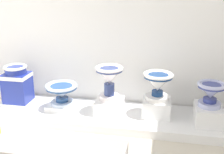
{
  "coord_description": "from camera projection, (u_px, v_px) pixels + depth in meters",
  "views": [
    {
      "loc": [
        2.47,
        -0.83,
        1.63
      ],
      "look_at": [
        1.87,
        2.28,
        0.58
      ],
      "focal_mm": 44.22,
      "sensor_mm": 36.0,
      "label": 1
    }
  ],
  "objects": [
    {
      "name": "antique_toilet_central_ornate",
      "position": [
        62.0,
        91.0,
        3.53
      ],
      "size": [
        0.41,
        0.41,
        0.27
      ],
      "color": "silver",
      "rests_on": "plinth_block_central_ornate"
    },
    {
      "name": "plinth_block_pale_glazed",
      "position": [
        19.0,
        102.0,
        3.74
      ],
      "size": [
        0.39,
        0.29,
        0.04
      ],
      "primitive_type": "cube",
      "color": "white",
      "rests_on": "display_platform"
    },
    {
      "name": "antique_toilet_pale_glazed",
      "position": [
        17.0,
        83.0,
        3.65
      ],
      "size": [
        0.33,
        0.3,
        0.5
      ],
      "color": "navy",
      "rests_on": "plinth_block_pale_glazed"
    },
    {
      "name": "plinth_block_central_ornate",
      "position": [
        63.0,
        106.0,
        3.6
      ],
      "size": [
        0.38,
        0.31,
        0.06
      ],
      "primitive_type": "cube",
      "color": "white",
      "rests_on": "display_platform"
    },
    {
      "name": "plinth_block_leftmost",
      "position": [
        208.0,
        114.0,
        3.2
      ],
      "size": [
        0.3,
        0.39,
        0.21
      ],
      "primitive_type": "cube",
      "color": "white",
      "rests_on": "display_platform"
    },
    {
      "name": "antique_toilet_tall_cobalt",
      "position": [
        158.0,
        83.0,
        3.3
      ],
      "size": [
        0.36,
        0.36,
        0.34
      ],
      "color": "white",
      "rests_on": "plinth_block_tall_cobalt"
    },
    {
      "name": "antique_toilet_leftmost",
      "position": [
        211.0,
        92.0,
        3.11
      ],
      "size": [
        0.32,
        0.32,
        0.29
      ],
      "color": "#B3B8E3",
      "rests_on": "plinth_block_leftmost"
    },
    {
      "name": "plinth_block_tall_cobalt",
      "position": [
        157.0,
        107.0,
        3.4
      ],
      "size": [
        0.34,
        0.33,
        0.2
      ],
      "primitive_type": "cube",
      "color": "white",
      "rests_on": "display_platform"
    },
    {
      "name": "plinth_block_rightmost",
      "position": [
        109.0,
        106.0,
        3.48
      ],
      "size": [
        0.34,
        0.36,
        0.17
      ],
      "primitive_type": "cube",
      "color": "white",
      "rests_on": "display_platform"
    },
    {
      "name": "display_platform",
      "position": [
        108.0,
        116.0,
        3.51
      ],
      "size": [
        3.06,
        0.76,
        0.1
      ],
      "primitive_type": "cube",
      "color": "white",
      "rests_on": "ground_plane"
    },
    {
      "name": "antique_toilet_rightmost",
      "position": [
        109.0,
        78.0,
        3.36
      ],
      "size": [
        0.34,
        0.34,
        0.43
      ],
      "color": "white",
      "rests_on": "plinth_block_rightmost"
    }
  ]
}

